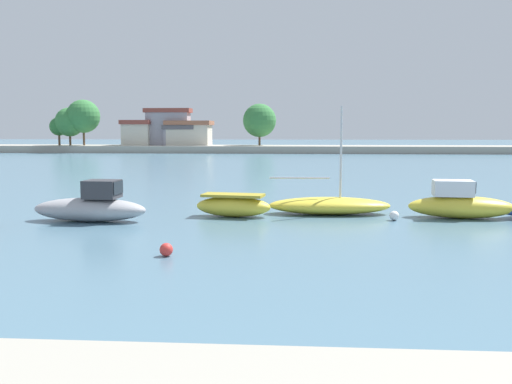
# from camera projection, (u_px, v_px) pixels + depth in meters

# --- Properties ---
(moored_boat_3) EXTENTS (4.89, 1.85, 1.72)m
(moored_boat_3) POSITION_uv_depth(u_px,v_px,m) (91.00, 207.00, 23.40)
(moored_boat_3) COLOR #9E9EA3
(moored_boat_3) RESTS_ON ground
(moored_boat_4) EXTENTS (3.48, 1.77, 1.00)m
(moored_boat_4) POSITION_uv_depth(u_px,v_px,m) (233.00, 206.00, 24.67)
(moored_boat_4) COLOR yellow
(moored_boat_4) RESTS_ON ground
(moored_boat_5) EXTENTS (5.54, 2.16, 4.83)m
(moored_boat_5) POSITION_uv_depth(u_px,v_px,m) (329.00, 205.00, 25.43)
(moored_boat_5) COLOR yellow
(moored_boat_5) RESTS_ON ground
(moored_boat_6) EXTENTS (4.57, 1.98, 1.63)m
(moored_boat_6) POSITION_uv_depth(u_px,v_px,m) (460.00, 204.00, 24.27)
(moored_boat_6) COLOR yellow
(moored_boat_6) RESTS_ON ground
(mooring_buoy_0) EXTENTS (0.40, 0.40, 0.40)m
(mooring_buoy_0) POSITION_uv_depth(u_px,v_px,m) (166.00, 250.00, 16.98)
(mooring_buoy_0) COLOR red
(mooring_buoy_0) RESTS_ON ground
(mooring_buoy_2) EXTENTS (0.40, 0.40, 0.40)m
(mooring_buoy_2) POSITION_uv_depth(u_px,v_px,m) (394.00, 216.00, 23.66)
(mooring_buoy_2) COLOR white
(mooring_buoy_2) RESTS_ON ground
(distant_shoreline) EXTENTS (117.51, 8.84, 8.65)m
(distant_shoreline) POSITION_uv_depth(u_px,v_px,m) (164.00, 137.00, 93.77)
(distant_shoreline) COLOR #9E998C
(distant_shoreline) RESTS_ON ground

